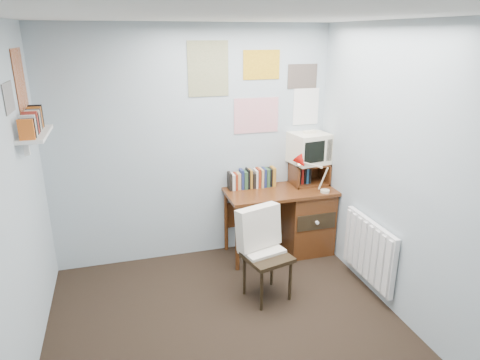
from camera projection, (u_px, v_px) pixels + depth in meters
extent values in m
plane|color=black|center=(239.00, 355.00, 3.36)|extent=(3.50, 3.50, 0.00)
cube|color=#A3B2BA|center=(193.00, 147.00, 4.54)|extent=(3.00, 0.02, 2.50)
cube|color=#A3B2BA|center=(423.00, 187.00, 3.34)|extent=(0.02, 3.50, 2.50)
cube|color=white|center=(239.00, 14.00, 2.54)|extent=(3.00, 3.50, 0.02)
cube|color=#582D14|center=(280.00, 192.00, 4.69)|extent=(1.20, 0.55, 0.03)
cube|color=#582D14|center=(306.00, 220.00, 4.90)|extent=(0.50, 0.50, 0.72)
cylinder|color=#582D14|center=(237.00, 239.00, 4.45)|extent=(0.04, 0.04, 0.72)
cylinder|color=#582D14|center=(226.00, 221.00, 4.88)|extent=(0.04, 0.04, 0.72)
cube|color=#582D14|center=(251.00, 213.00, 4.96)|extent=(0.64, 0.02, 0.30)
cube|color=black|center=(267.00, 257.00, 3.96)|extent=(0.52, 0.51, 0.85)
cube|color=red|center=(326.00, 176.00, 4.57)|extent=(0.27, 0.24, 0.36)
cube|color=#582D14|center=(309.00, 173.00, 4.85)|extent=(0.40, 0.30, 0.25)
cube|color=beige|center=(309.00, 147.00, 4.77)|extent=(0.44, 0.42, 0.37)
cube|color=#582D14|center=(255.00, 178.00, 4.75)|extent=(0.60, 0.14, 0.22)
cube|color=white|center=(369.00, 250.00, 4.10)|extent=(0.09, 0.80, 0.60)
cube|color=white|center=(35.00, 134.00, 3.46)|extent=(0.20, 0.62, 0.24)
cube|color=white|center=(257.00, 87.00, 4.52)|extent=(1.20, 0.01, 0.90)
cube|color=white|center=(14.00, 87.00, 3.31)|extent=(0.01, 0.70, 0.60)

